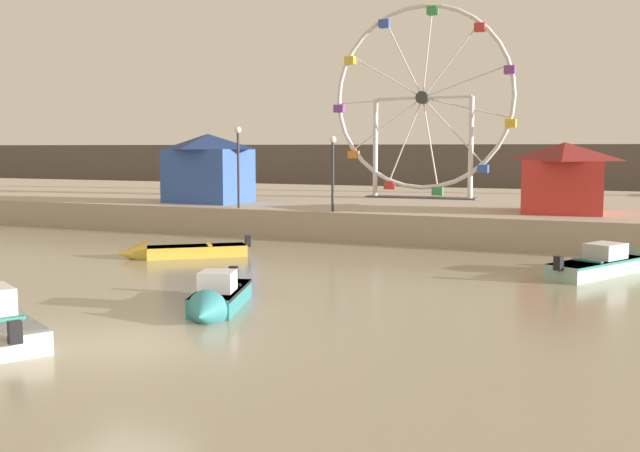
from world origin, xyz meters
TOP-DOWN VIEW (x-y plane):
  - ground_plane at (0.00, 0.00)m, footprint 240.00×240.00m
  - quay_promenade at (0.00, 29.05)m, footprint 110.00×22.62m
  - distant_town_skyline at (0.00, 50.58)m, footprint 140.00×3.00m
  - motorboat_teal_painted at (0.08, 3.51)m, footprint 2.16×3.99m
  - motorboat_mustard_yellow at (-6.19, 11.00)m, footprint 4.34×3.75m
  - motorboat_seafoam at (8.93, 13.77)m, footprint 3.43×5.18m
  - ferris_wheel_white_frame at (-1.58, 28.49)m, footprint 10.40×1.20m
  - carnival_booth_blue_tent at (-10.86, 20.94)m, footprint 4.50×3.59m
  - carnival_booth_red_striped at (6.68, 21.77)m, footprint 3.79×4.09m
  - promenade_lamp_near at (-2.81, 18.31)m, footprint 0.32×0.32m
  - promenade_lamp_far at (-7.58, 18.30)m, footprint 0.32×0.32m

SIDE VIEW (x-z plane):
  - ground_plane at x=0.00m, z-range 0.00..0.00m
  - motorboat_mustard_yellow at x=-6.19m, z-range -0.29..0.76m
  - motorboat_seafoam at x=8.93m, z-range -0.33..0.99m
  - motorboat_teal_painted at x=0.08m, z-range -0.30..0.96m
  - quay_promenade at x=0.00m, z-range 0.00..1.29m
  - distant_town_skyline at x=0.00m, z-range 0.00..4.40m
  - carnival_booth_red_striped at x=6.68m, z-range 1.35..4.42m
  - carnival_booth_blue_tent at x=-10.86m, z-range 1.35..4.90m
  - promenade_lamp_near at x=-2.81m, z-range 1.85..5.19m
  - promenade_lamp_far at x=-7.58m, z-range 1.88..5.69m
  - ferris_wheel_white_frame at x=-1.58m, z-range 1.31..12.03m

